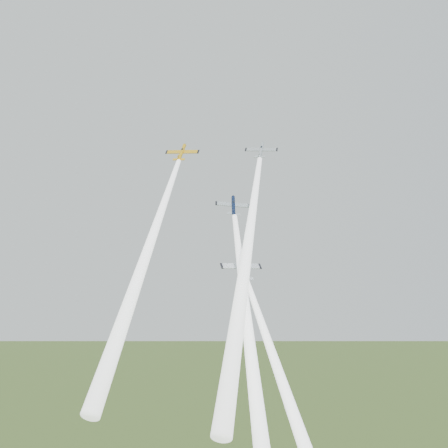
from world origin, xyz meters
The scene contains 8 objects.
plane_yellow centered at (-9.86, 6.55, 109.17)m, with size 7.40×7.35×1.16m, color gold, non-canonical shape.
smoke_trail_yellow centered at (-13.05, -15.13, 84.84)m, with size 2.73×2.73×59.09m, color white, non-canonical shape.
plane_navy centered at (1.61, -2.38, 96.07)m, with size 7.01×6.96×1.10m, color #0C1735, non-canonical shape.
smoke_trail_navy centered at (5.18, -25.90, 69.67)m, with size 2.73×2.73×64.68m, color white, non-canonical shape.
plane_silver_right centered at (7.09, 1.48, 108.07)m, with size 6.70×6.65×1.05m, color #ADB6BC, non-canonical shape.
smoke_trail_silver_right centered at (4.27, -20.30, 83.70)m, with size 2.73×2.73×59.21m, color white, non-canonical shape.
plane_silver_low centered at (3.47, -10.14, 83.63)m, with size 7.70×7.64×1.21m, color silver, non-canonical shape.
smoke_trail_silver_low centered at (11.78, -29.58, 60.16)m, with size 2.73×2.73×56.78m, color white, non-canonical shape.
Camera 1 is at (6.23, -109.86, 78.49)m, focal length 45.00 mm.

